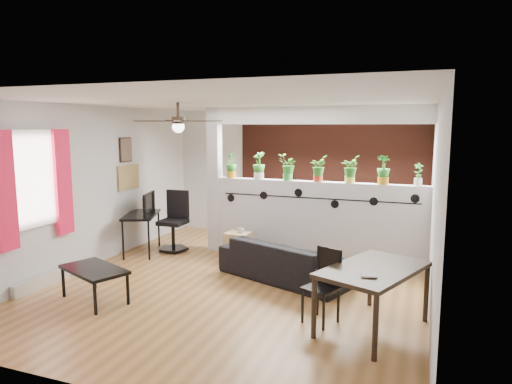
% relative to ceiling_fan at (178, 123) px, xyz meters
% --- Properties ---
extents(room_shell, '(6.30, 7.10, 2.90)m').
position_rel_ceiling_fan_xyz_m(room_shell, '(0.80, 0.30, -1.01)').
color(room_shell, brown).
rests_on(room_shell, ground).
extents(partition_wall, '(3.60, 0.18, 1.35)m').
position_rel_ceiling_fan_xyz_m(partition_wall, '(1.60, 1.80, -1.64)').
color(partition_wall, '#BCBCC1').
rests_on(partition_wall, ground).
extents(ceiling_header, '(3.60, 0.18, 0.30)m').
position_rel_ceiling_fan_xyz_m(ceiling_header, '(1.60, 1.80, 0.14)').
color(ceiling_header, white).
rests_on(ceiling_header, room_shell).
extents(pier_column, '(0.22, 0.20, 2.60)m').
position_rel_ceiling_fan_xyz_m(pier_column, '(-0.31, 1.80, -1.01)').
color(pier_column, '#BCBCC1').
rests_on(pier_column, ground).
extents(brick_panel, '(3.90, 0.05, 2.60)m').
position_rel_ceiling_fan_xyz_m(brick_panel, '(1.60, 3.27, -1.01)').
color(brick_panel, '#9A402C').
rests_on(brick_panel, ground).
extents(vine_decal, '(3.31, 0.01, 0.30)m').
position_rel_ceiling_fan_xyz_m(vine_decal, '(1.60, 1.70, -1.23)').
color(vine_decal, black).
rests_on(vine_decal, partition_wall).
extents(window_assembly, '(0.09, 1.30, 1.55)m').
position_rel_ceiling_fan_xyz_m(window_assembly, '(-1.76, -0.90, -0.81)').
color(window_assembly, white).
rests_on(window_assembly, room_shell).
extents(baseboard_heater, '(0.08, 1.00, 0.18)m').
position_rel_ceiling_fan_xyz_m(baseboard_heater, '(-1.74, -0.90, -2.22)').
color(baseboard_heater, beige).
rests_on(baseboard_heater, ground).
extents(corkboard, '(0.03, 0.60, 0.45)m').
position_rel_ceiling_fan_xyz_m(corkboard, '(-1.78, 1.25, -0.96)').
color(corkboard, olive).
rests_on(corkboard, room_shell).
extents(framed_art, '(0.03, 0.34, 0.44)m').
position_rel_ceiling_fan_xyz_m(framed_art, '(-1.78, 1.20, -0.46)').
color(framed_art, '#8C7259').
rests_on(framed_art, room_shell).
extents(ceiling_fan, '(1.19, 1.19, 0.43)m').
position_rel_ceiling_fan_xyz_m(ceiling_fan, '(0.00, 0.00, 0.00)').
color(ceiling_fan, black).
rests_on(ceiling_fan, room_shell).
extents(potted_plant_0, '(0.19, 0.24, 0.45)m').
position_rel_ceiling_fan_xyz_m(potted_plant_0, '(0.02, 1.80, -0.72)').
color(potted_plant_0, orange).
rests_on(potted_plant_0, partition_wall).
extents(potted_plant_1, '(0.30, 0.27, 0.47)m').
position_rel_ceiling_fan_xyz_m(potted_plant_1, '(0.55, 1.80, -0.71)').
color(potted_plant_1, white).
rests_on(potted_plant_1, partition_wall).
extents(potted_plant_2, '(0.29, 0.30, 0.45)m').
position_rel_ceiling_fan_xyz_m(potted_plant_2, '(1.07, 1.80, -0.73)').
color(potted_plant_2, green).
rests_on(potted_plant_2, partition_wall).
extents(potted_plant_3, '(0.18, 0.23, 0.44)m').
position_rel_ceiling_fan_xyz_m(potted_plant_3, '(1.60, 1.80, -0.73)').
color(potted_plant_3, '#B2321C').
rests_on(potted_plant_3, partition_wall).
extents(potted_plant_4, '(0.20, 0.24, 0.45)m').
position_rel_ceiling_fan_xyz_m(potted_plant_4, '(2.13, 1.80, -0.73)').
color(potted_plant_4, '#D3D84C').
rests_on(potted_plant_4, partition_wall).
extents(potted_plant_5, '(0.26, 0.21, 0.47)m').
position_rel_ceiling_fan_xyz_m(potted_plant_5, '(2.65, 1.80, -0.72)').
color(potted_plant_5, orange).
rests_on(potted_plant_5, partition_wall).
extents(potted_plant_6, '(0.17, 0.14, 0.36)m').
position_rel_ceiling_fan_xyz_m(potted_plant_6, '(3.18, 1.80, -0.77)').
color(potted_plant_6, white).
rests_on(potted_plant_6, partition_wall).
extents(sofa, '(2.06, 1.38, 0.56)m').
position_rel_ceiling_fan_xyz_m(sofa, '(1.38, 0.65, -2.03)').
color(sofa, black).
rests_on(sofa, ground).
extents(cube_shelf, '(0.42, 0.38, 0.49)m').
position_rel_ceiling_fan_xyz_m(cube_shelf, '(0.36, 1.29, -2.07)').
color(cube_shelf, tan).
rests_on(cube_shelf, ground).
extents(cup, '(0.14, 0.14, 0.09)m').
position_rel_ceiling_fan_xyz_m(cup, '(0.41, 1.29, -1.78)').
color(cup, gray).
rests_on(cup, cube_shelf).
extents(computer_desk, '(0.85, 1.11, 0.72)m').
position_rel_ceiling_fan_xyz_m(computer_desk, '(-1.45, 1.13, -1.67)').
color(computer_desk, black).
rests_on(computer_desk, ground).
extents(monitor, '(0.36, 0.16, 0.20)m').
position_rel_ceiling_fan_xyz_m(monitor, '(-1.45, 1.28, -1.50)').
color(monitor, black).
rests_on(monitor, computer_desk).
extents(office_chair, '(0.56, 0.56, 1.08)m').
position_rel_ceiling_fan_xyz_m(office_chair, '(-0.98, 1.48, -1.84)').
color(office_chair, black).
rests_on(office_chair, ground).
extents(dining_table, '(1.23, 1.52, 0.72)m').
position_rel_ceiling_fan_xyz_m(dining_table, '(2.79, -0.64, -1.67)').
color(dining_table, black).
rests_on(dining_table, ground).
extents(book, '(0.19, 0.24, 0.02)m').
position_rel_ceiling_fan_xyz_m(book, '(2.69, -0.94, -1.58)').
color(book, gray).
rests_on(book, dining_table).
extents(folding_chair, '(0.46, 0.46, 0.87)m').
position_rel_ceiling_fan_xyz_m(folding_chair, '(2.24, -0.60, -1.80)').
color(folding_chair, black).
rests_on(folding_chair, ground).
extents(coffee_table, '(1.08, 0.85, 0.44)m').
position_rel_ceiling_fan_xyz_m(coffee_table, '(-0.71, -1.03, -1.92)').
color(coffee_table, black).
rests_on(coffee_table, ground).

